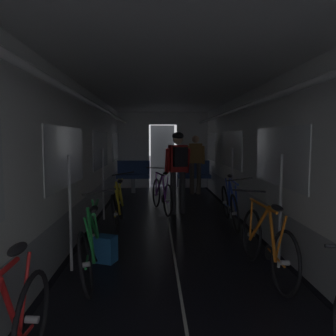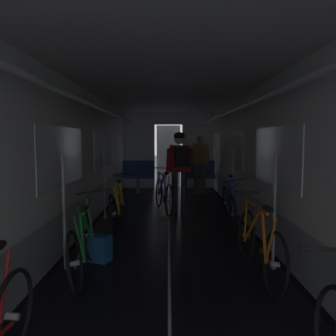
% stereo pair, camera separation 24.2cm
% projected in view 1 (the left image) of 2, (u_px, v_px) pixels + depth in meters
% --- Properties ---
extents(train_car_shell, '(3.14, 12.34, 2.57)m').
position_uv_depth(train_car_shell, '(171.00, 132.00, 5.48)').
color(train_car_shell, black).
rests_on(train_car_shell, ground).
extents(bench_seat_far_left, '(0.98, 0.51, 0.95)m').
position_uv_depth(bench_seat_far_left, '(133.00, 173.00, 10.00)').
color(bench_seat_far_left, gray).
rests_on(bench_seat_far_left, ground).
extents(bench_seat_far_right, '(0.98, 0.51, 0.95)m').
position_uv_depth(bench_seat_far_right, '(194.00, 173.00, 10.07)').
color(bench_seat_far_right, gray).
rests_on(bench_seat_far_right, ground).
extents(bicycle_yellow, '(0.44, 1.69, 0.96)m').
position_uv_depth(bicycle_yellow, '(117.00, 205.00, 6.14)').
color(bicycle_yellow, black).
rests_on(bicycle_yellow, ground).
extents(bicycle_orange, '(0.44, 1.69, 0.95)m').
position_uv_depth(bicycle_orange, '(266.00, 243.00, 3.91)').
color(bicycle_orange, black).
rests_on(bicycle_orange, ground).
extents(bicycle_green, '(0.44, 1.69, 0.96)m').
position_uv_depth(bicycle_green, '(90.00, 245.00, 3.87)').
color(bicycle_green, black).
rests_on(bicycle_green, ground).
extents(bicycle_blue, '(0.44, 1.69, 0.95)m').
position_uv_depth(bicycle_blue, '(230.00, 205.00, 6.20)').
color(bicycle_blue, black).
rests_on(bicycle_blue, ground).
extents(person_cyclist_aisle, '(0.56, 0.45, 1.73)m').
position_uv_depth(person_cyclist_aisle, '(178.00, 164.00, 7.07)').
color(person_cyclist_aisle, '#2D2D33').
rests_on(person_cyclist_aisle, ground).
extents(bicycle_purple_in_aisle, '(0.58, 1.66, 0.94)m').
position_uv_depth(bicycle_purple_in_aisle, '(162.00, 194.00, 7.37)').
color(bicycle_purple_in_aisle, black).
rests_on(bicycle_purple_in_aisle, ground).
extents(person_standing_near_bench, '(0.53, 0.23, 1.69)m').
position_uv_depth(person_standing_near_bench, '(195.00, 160.00, 9.66)').
color(person_standing_near_bench, brown).
rests_on(person_standing_near_bench, ground).
extents(backpack_on_floor, '(0.32, 0.28, 0.34)m').
position_uv_depth(backpack_on_floor, '(106.00, 249.00, 4.36)').
color(backpack_on_floor, '#1E5693').
rests_on(backpack_on_floor, ground).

